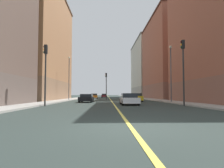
{
  "coord_description": "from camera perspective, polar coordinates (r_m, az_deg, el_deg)",
  "views": [
    {
      "loc": [
        -0.88,
        -6.96,
        1.2
      ],
      "look_at": [
        0.57,
        42.37,
        3.76
      ],
      "focal_mm": 30.96,
      "sensor_mm": 36.0,
      "label": 1
    }
  ],
  "objects": [
    {
      "name": "car_yellow",
      "position": [
        31.22,
        7.02,
        -3.94
      ],
      "size": [
        1.98,
        4.04,
        1.31
      ],
      "color": "gold",
      "rests_on": "ground"
    },
    {
      "name": "car_orange",
      "position": [
        52.07,
        -5.29,
        -3.57
      ],
      "size": [
        1.98,
        4.21,
        1.3
      ],
      "color": "orange",
      "rests_on": "ground"
    },
    {
      "name": "car_black",
      "position": [
        28.23,
        -7.53,
        -4.15
      ],
      "size": [
        1.96,
        4.1,
        1.19
      ],
      "color": "black",
      "rests_on": "ground"
    },
    {
      "name": "traffic_light_median_far",
      "position": [
        40.62,
        -1.73,
        0.52
      ],
      "size": [
        0.4,
        0.32,
        5.62
      ],
      "color": "#2D2D2D",
      "rests_on": "ground"
    },
    {
      "name": "traffic_light_right_near",
      "position": [
        20.31,
        -19.07,
        4.96
      ],
      "size": [
        0.4,
        0.32,
        6.1
      ],
      "color": "#2D2D2D",
      "rests_on": "ground"
    },
    {
      "name": "building_left_mid",
      "position": [
        50.29,
        16.34,
        7.15
      ],
      "size": [
        9.46,
        21.45,
        19.83
      ],
      "color": "brown",
      "rests_on": "ground"
    },
    {
      "name": "traffic_light_left_near",
      "position": [
        20.94,
        20.27,
        5.67
      ],
      "size": [
        0.4,
        0.32,
        6.69
      ],
      "color": "#2D2D2D",
      "rests_on": "ground"
    },
    {
      "name": "building_left_far",
      "position": [
        73.91,
        10.41,
        4.21
      ],
      "size": [
        9.46,
        25.13,
        20.72
      ],
      "color": "#9D9688",
      "rests_on": "ground"
    },
    {
      "name": "lane_center_stripe",
      "position": [
        55.98,
        -0.78,
        -4.18
      ],
      "size": [
        0.16,
        154.0,
        0.01
      ],
      "primitive_type": "cube",
      "color": "#E5D14C",
      "rests_on": "ground"
    },
    {
      "name": "car_white",
      "position": [
        21.57,
        5.1,
        -4.49
      ],
      "size": [
        1.89,
        4.06,
        1.28
      ],
      "color": "white",
      "rests_on": "ground"
    },
    {
      "name": "street_lamp_left_near",
      "position": [
        27.59,
        16.99,
        4.58
      ],
      "size": [
        0.36,
        0.36,
        7.68
      ],
      "color": "#4C4C51",
      "rests_on": "ground"
    },
    {
      "name": "car_maroon",
      "position": [
        66.68,
        -2.32,
        -3.44
      ],
      "size": [
        1.91,
        4.25,
        1.29
      ],
      "color": "maroon",
      "rests_on": "ground"
    },
    {
      "name": "ground_plane",
      "position": [
        7.12,
        5.6,
        -12.66
      ],
      "size": [
        400.0,
        400.0,
        0.0
      ],
      "primitive_type": "plane",
      "color": "#2B3531",
      "rests_on": "ground"
    },
    {
      "name": "sidewalk_right",
      "position": [
        56.51,
        -9.6,
        -4.06
      ],
      "size": [
        2.65,
        168.0,
        0.15
      ],
      "primitive_type": "cube",
      "color": "#9E9B93",
      "rests_on": "ground"
    },
    {
      "name": "street_lamp_right_near",
      "position": [
        37.23,
        -12.58,
        2.93
      ],
      "size": [
        0.36,
        0.36,
        8.09
      ],
      "color": "#4C4C51",
      "rests_on": "ground"
    },
    {
      "name": "sidewalk_left",
      "position": [
        56.78,
        8.0,
        -4.07
      ],
      "size": [
        2.65,
        168.0,
        0.15
      ],
      "primitive_type": "cube",
      "color": "#9E9B93",
      "rests_on": "ground"
    },
    {
      "name": "building_right_midblock",
      "position": [
        42.38,
        -20.81,
        10.66
      ],
      "size": [
        9.46,
        23.14,
        22.07
      ],
      "color": "#8F6B4F",
      "rests_on": "ground"
    }
  ]
}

